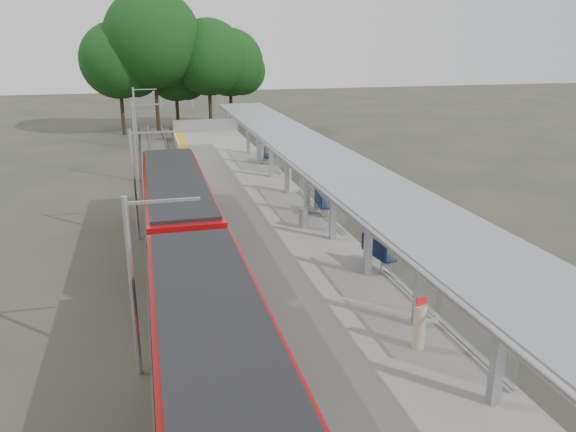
{
  "coord_description": "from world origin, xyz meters",
  "views": [
    {
      "loc": [
        -5.66,
        -7.94,
        9.39
      ],
      "look_at": [
        -0.08,
        13.71,
        2.3
      ],
      "focal_mm": 35.0,
      "sensor_mm": 36.0,
      "label": 1
    }
  ],
  "objects_px": {
    "info_pillar_far": "(288,178)",
    "litter_bin": "(303,218)",
    "bench_far": "(267,155)",
    "bench_mid": "(320,203)",
    "bench_near": "(377,252)",
    "info_pillar_near": "(419,326)",
    "train": "(191,270)"
  },
  "relations": [
    {
      "from": "train",
      "to": "bench_mid",
      "type": "height_order",
      "value": "train"
    },
    {
      "from": "bench_far",
      "to": "info_pillar_far",
      "type": "bearing_deg",
      "value": -80.32
    },
    {
      "from": "bench_far",
      "to": "bench_mid",
      "type": "bearing_deg",
      "value": -76.68
    },
    {
      "from": "train",
      "to": "litter_bin",
      "type": "height_order",
      "value": "train"
    },
    {
      "from": "info_pillar_far",
      "to": "litter_bin",
      "type": "xyz_separation_m",
      "value": [
        -0.91,
        -6.43,
        -0.31
      ]
    },
    {
      "from": "info_pillar_far",
      "to": "litter_bin",
      "type": "relative_size",
      "value": 1.94
    },
    {
      "from": "train",
      "to": "bench_mid",
      "type": "distance_m",
      "value": 10.83
    },
    {
      "from": "bench_far",
      "to": "info_pillar_near",
      "type": "relative_size",
      "value": 1.07
    },
    {
      "from": "train",
      "to": "info_pillar_far",
      "type": "relative_size",
      "value": 15.38
    },
    {
      "from": "bench_mid",
      "to": "litter_bin",
      "type": "distance_m",
      "value": 2.34
    },
    {
      "from": "bench_mid",
      "to": "litter_bin",
      "type": "xyz_separation_m",
      "value": [
        -1.41,
        -1.87,
        -0.12
      ]
    },
    {
      "from": "bench_near",
      "to": "info_pillar_near",
      "type": "height_order",
      "value": "info_pillar_near"
    },
    {
      "from": "info_pillar_near",
      "to": "info_pillar_far",
      "type": "xyz_separation_m",
      "value": [
        0.67,
        17.45,
        0.1
      ]
    },
    {
      "from": "bench_mid",
      "to": "info_pillar_near",
      "type": "distance_m",
      "value": 12.94
    },
    {
      "from": "info_pillar_near",
      "to": "info_pillar_far",
      "type": "height_order",
      "value": "info_pillar_far"
    },
    {
      "from": "bench_far",
      "to": "bench_near",
      "type": "bearing_deg",
      "value": -76.69
    },
    {
      "from": "bench_far",
      "to": "info_pillar_near",
      "type": "height_order",
      "value": "info_pillar_near"
    },
    {
      "from": "bench_near",
      "to": "litter_bin",
      "type": "distance_m",
      "value": 5.43
    },
    {
      "from": "info_pillar_near",
      "to": "litter_bin",
      "type": "height_order",
      "value": "info_pillar_near"
    },
    {
      "from": "train",
      "to": "litter_bin",
      "type": "bearing_deg",
      "value": 47.87
    },
    {
      "from": "bench_near",
      "to": "bench_far",
      "type": "relative_size",
      "value": 1.05
    },
    {
      "from": "litter_bin",
      "to": "bench_mid",
      "type": "bearing_deg",
      "value": 52.87
    },
    {
      "from": "bench_near",
      "to": "info_pillar_near",
      "type": "distance_m",
      "value": 5.9
    },
    {
      "from": "bench_far",
      "to": "info_pillar_far",
      "type": "distance_m",
      "value": 7.96
    },
    {
      "from": "bench_far",
      "to": "info_pillar_far",
      "type": "relative_size",
      "value": 0.93
    },
    {
      "from": "train",
      "to": "bench_far",
      "type": "distance_m",
      "value": 21.86
    },
    {
      "from": "info_pillar_far",
      "to": "bench_near",
      "type": "bearing_deg",
      "value": -104.27
    },
    {
      "from": "bench_mid",
      "to": "litter_bin",
      "type": "relative_size",
      "value": 1.79
    },
    {
      "from": "info_pillar_far",
      "to": "info_pillar_near",
      "type": "bearing_deg",
      "value": -108.94
    },
    {
      "from": "info_pillar_far",
      "to": "litter_bin",
      "type": "height_order",
      "value": "info_pillar_far"
    },
    {
      "from": "bench_near",
      "to": "bench_mid",
      "type": "height_order",
      "value": "bench_near"
    },
    {
      "from": "bench_near",
      "to": "info_pillar_near",
      "type": "relative_size",
      "value": 1.13
    }
  ]
}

